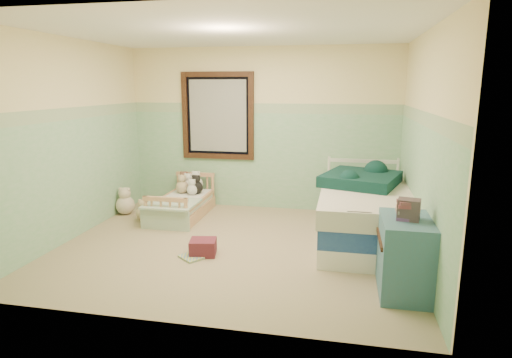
% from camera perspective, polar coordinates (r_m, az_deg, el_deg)
% --- Properties ---
extents(floor, '(4.20, 3.60, 0.02)m').
position_cam_1_polar(floor, '(5.35, -2.94, -8.91)').
color(floor, '#9A8A64').
rests_on(floor, ground).
extents(ceiling, '(4.20, 3.60, 0.02)m').
position_cam_1_polar(ceiling, '(5.03, -3.27, 18.97)').
color(ceiling, white).
rests_on(ceiling, wall_back).
extents(wall_back, '(4.20, 0.04, 2.50)m').
position_cam_1_polar(wall_back, '(6.78, 0.76, 6.55)').
color(wall_back, beige).
rests_on(wall_back, floor).
extents(wall_front, '(4.20, 0.04, 2.50)m').
position_cam_1_polar(wall_front, '(3.35, -10.87, 0.54)').
color(wall_front, beige).
rests_on(wall_front, floor).
extents(wall_left, '(0.04, 3.60, 2.50)m').
position_cam_1_polar(wall_left, '(5.92, -23.23, 4.76)').
color(wall_left, beige).
rests_on(wall_left, floor).
extents(wall_right, '(0.04, 3.60, 2.50)m').
position_cam_1_polar(wall_right, '(4.95, 21.21, 3.64)').
color(wall_right, beige).
rests_on(wall_right, floor).
extents(wainscot_mint, '(4.20, 0.01, 1.50)m').
position_cam_1_polar(wainscot_mint, '(6.84, 0.73, 2.37)').
color(wainscot_mint, '#75B57F').
rests_on(wainscot_mint, floor).
extents(border_strip, '(4.20, 0.01, 0.15)m').
position_cam_1_polar(border_strip, '(6.74, 0.75, 9.29)').
color(border_strip, '#598659').
rests_on(border_strip, wall_back).
extents(window_frame, '(1.16, 0.06, 1.36)m').
position_cam_1_polar(window_frame, '(6.89, -5.08, 8.26)').
color(window_frame, black).
rests_on(window_frame, wall_back).
extents(window_blinds, '(0.92, 0.01, 1.12)m').
position_cam_1_polar(window_blinds, '(6.90, -5.06, 8.27)').
color(window_blinds, '#BABAB1').
rests_on(window_blinds, window_frame).
extents(toddler_bed_frame, '(0.64, 1.28, 0.16)m').
position_cam_1_polar(toddler_bed_frame, '(6.58, -9.66, -4.16)').
color(toddler_bed_frame, tan).
rests_on(toddler_bed_frame, floor).
extents(toddler_mattress, '(0.58, 1.22, 0.12)m').
position_cam_1_polar(toddler_mattress, '(6.55, -9.70, -2.96)').
color(toddler_mattress, silver).
rests_on(toddler_mattress, toddler_bed_frame).
extents(patchwork_quilt, '(0.69, 0.64, 0.03)m').
position_cam_1_polar(patchwork_quilt, '(6.17, -11.05, -3.22)').
color(patchwork_quilt, '#67A9CA').
rests_on(patchwork_quilt, toddler_mattress).
extents(plush_bed_brown, '(0.20, 0.20, 0.20)m').
position_cam_1_polar(plush_bed_brown, '(7.01, -9.42, -0.58)').
color(plush_bed_brown, brown).
rests_on(plush_bed_brown, toddler_mattress).
extents(plush_bed_white, '(0.21, 0.21, 0.21)m').
position_cam_1_polar(plush_bed_white, '(6.94, -7.88, -0.62)').
color(plush_bed_white, silver).
rests_on(plush_bed_white, toddler_mattress).
extents(plush_bed_tan, '(0.20, 0.20, 0.20)m').
position_cam_1_polar(plush_bed_tan, '(6.80, -9.69, -1.03)').
color(plush_bed_tan, tan).
rests_on(plush_bed_tan, toddler_mattress).
extents(plush_bed_dark, '(0.20, 0.20, 0.20)m').
position_cam_1_polar(plush_bed_dark, '(6.72, -7.86, -1.11)').
color(plush_bed_dark, black).
rests_on(plush_bed_dark, toddler_mattress).
extents(plush_floor_cream, '(0.28, 0.28, 0.28)m').
position_cam_1_polar(plush_floor_cream, '(6.87, -16.83, -3.32)').
color(plush_floor_cream, beige).
rests_on(plush_floor_cream, floor).
extents(plush_floor_tan, '(0.22, 0.22, 0.22)m').
position_cam_1_polar(plush_floor_tan, '(6.47, -14.58, -4.43)').
color(plush_floor_tan, tan).
rests_on(plush_floor_tan, floor).
extents(twin_bed_frame, '(1.03, 2.07, 0.22)m').
position_cam_1_polar(twin_bed_frame, '(5.66, 13.93, -6.78)').
color(twin_bed_frame, white).
rests_on(twin_bed_frame, floor).
extents(twin_boxspring, '(1.03, 2.07, 0.22)m').
position_cam_1_polar(twin_boxspring, '(5.59, 14.05, -4.65)').
color(twin_boxspring, navy).
rests_on(twin_boxspring, twin_bed_frame).
extents(twin_mattress, '(1.07, 2.11, 0.22)m').
position_cam_1_polar(twin_mattress, '(5.54, 14.16, -2.46)').
color(twin_mattress, beige).
rests_on(twin_mattress, twin_boxspring).
extents(teal_blanket, '(1.12, 1.15, 0.14)m').
position_cam_1_polar(teal_blanket, '(5.79, 13.64, 0.02)').
color(teal_blanket, '#0A2B27').
rests_on(teal_blanket, twin_mattress).
extents(dresser, '(0.45, 0.72, 0.72)m').
position_cam_1_polar(dresser, '(4.33, 18.98, -9.55)').
color(dresser, teal).
rests_on(dresser, floor).
extents(book_stack, '(0.22, 0.19, 0.19)m').
position_cam_1_polar(book_stack, '(4.16, 19.47, -3.82)').
color(book_stack, brown).
rests_on(book_stack, dresser).
extents(red_pillow, '(0.34, 0.31, 0.18)m').
position_cam_1_polar(red_pillow, '(5.08, -6.98, -8.91)').
color(red_pillow, maroon).
rests_on(red_pillow, floor).
extents(floor_book, '(0.33, 0.32, 0.02)m').
position_cam_1_polar(floor_book, '(5.03, -8.54, -10.16)').
color(floor_book, yellow).
rests_on(floor_book, floor).
extents(extra_plush_0, '(0.19, 0.19, 0.19)m').
position_cam_1_polar(extra_plush_0, '(6.92, -8.91, -0.78)').
color(extra_plush_0, silver).
rests_on(extra_plush_0, toddler_mattress).
extents(extra_plush_1, '(0.17, 0.17, 0.17)m').
position_cam_1_polar(extra_plush_1, '(6.66, -8.39, -1.38)').
color(extra_plush_1, silver).
rests_on(extra_plush_1, toddler_mattress).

